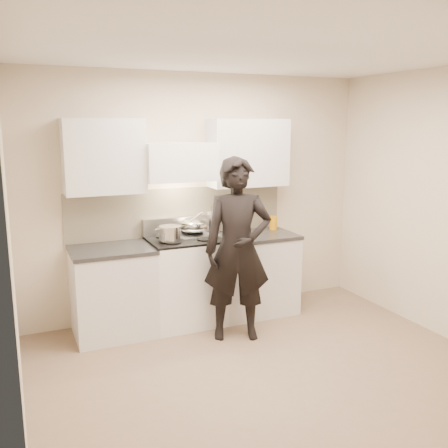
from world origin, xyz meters
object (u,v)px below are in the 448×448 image
(wok, at_px, (194,225))
(utensil_crock, at_px, (214,225))
(counter_right, at_px, (253,273))
(person, at_px, (238,249))
(stove, at_px, (185,281))

(wok, distance_m, utensil_crock, 0.31)
(counter_right, xyz_separation_m, person, (-0.47, -0.57, 0.46))
(wok, bearing_deg, counter_right, -11.90)
(stove, bearing_deg, utensil_crock, 28.58)
(counter_right, height_order, utensil_crock, utensil_crock)
(stove, xyz_separation_m, wok, (0.16, 0.14, 0.58))
(stove, xyz_separation_m, person, (0.36, -0.57, 0.44))
(counter_right, distance_m, person, 0.87)
(stove, xyz_separation_m, utensil_crock, (0.45, 0.25, 0.54))
(stove, height_order, wok, wok)
(stove, height_order, utensil_crock, utensil_crock)
(stove, relative_size, person, 0.52)
(counter_right, relative_size, utensil_crock, 3.02)
(stove, distance_m, person, 0.81)
(utensil_crock, xyz_separation_m, person, (-0.09, -0.82, -0.09))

